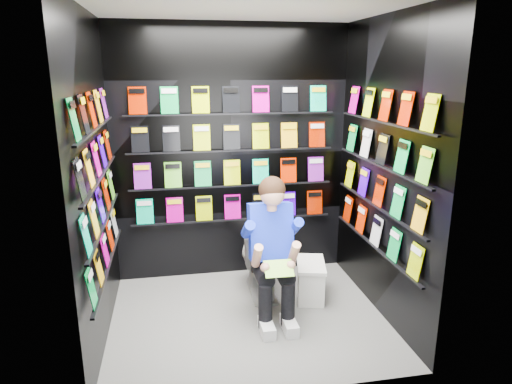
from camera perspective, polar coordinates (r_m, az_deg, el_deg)
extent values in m
plane|color=slate|center=(4.23, -0.97, -15.50)|extent=(2.40, 2.40, 0.00)
plane|color=white|center=(3.66, -1.17, 22.15)|extent=(2.40, 2.40, 0.00)
cube|color=black|center=(4.70, -3.09, 4.67)|extent=(2.40, 0.04, 2.60)
cube|color=black|center=(2.79, 2.35, -2.70)|extent=(2.40, 0.04, 2.60)
cube|color=black|center=(3.73, -19.54, 1.05)|extent=(0.04, 2.00, 2.60)
cube|color=black|center=(4.10, 15.73, 2.56)|extent=(0.04, 2.00, 2.60)
imported|color=white|center=(4.51, 0.66, -8.19)|extent=(0.44, 0.76, 0.73)
cube|color=white|center=(4.53, 6.81, -11.05)|extent=(0.33, 0.48, 0.33)
cube|color=white|center=(4.45, 6.88, -8.97)|extent=(0.36, 0.51, 0.03)
cube|color=green|center=(3.77, 2.86, -9.53)|extent=(0.24, 0.14, 0.10)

